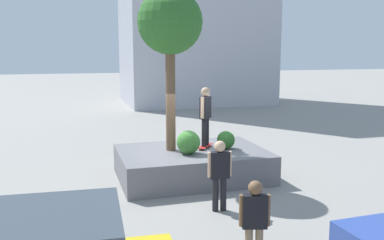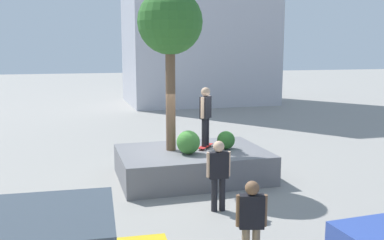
{
  "view_description": "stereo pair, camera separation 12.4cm",
  "coord_description": "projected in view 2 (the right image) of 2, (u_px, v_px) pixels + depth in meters",
  "views": [
    {
      "loc": [
        3.41,
        11.88,
        3.74
      ],
      "look_at": [
        -0.07,
        0.17,
        1.73
      ],
      "focal_mm": 39.94,
      "sensor_mm": 36.0,
      "label": 1
    },
    {
      "loc": [
        3.29,
        11.91,
        3.74
      ],
      "look_at": [
        -0.07,
        0.17,
        1.73
      ],
      "focal_mm": 39.94,
      "sensor_mm": 36.0,
      "label": 2
    }
  ],
  "objects": [
    {
      "name": "passerby_with_bag",
      "position": [
        251.0,
        219.0,
        7.24
      ],
      "size": [
        0.52,
        0.28,
        1.58
      ],
      "color": "#847056",
      "rests_on": "ground"
    },
    {
      "name": "planter_ledge",
      "position": [
        192.0,
        164.0,
        12.6
      ],
      "size": [
        4.25,
        2.97,
        0.83
      ],
      "primitive_type": "cube",
      "color": "slate",
      "rests_on": "ground"
    },
    {
      "name": "hedge_clump",
      "position": [
        226.0,
        140.0,
        12.66
      ],
      "size": [
        0.54,
        0.54,
        0.54
      ],
      "primitive_type": "sphere",
      "color": "#2D6628",
      "rests_on": "planter_ledge"
    },
    {
      "name": "bystander_watching",
      "position": [
        219.0,
        171.0,
        9.9
      ],
      "size": [
        0.57,
        0.26,
        1.68
      ],
      "color": "black",
      "rests_on": "ground"
    },
    {
      "name": "ground_plane",
      "position": [
        188.0,
        176.0,
        12.8
      ],
      "size": [
        120.0,
        120.0,
        0.0
      ],
      "primitive_type": "plane",
      "color": "gray"
    },
    {
      "name": "plaza_tree",
      "position": [
        170.0,
        25.0,
        11.98
      ],
      "size": [
        1.85,
        1.85,
        4.62
      ],
      "color": "brown",
      "rests_on": "planter_ledge"
    },
    {
      "name": "boxwood_shrub",
      "position": [
        188.0,
        142.0,
        12.04
      ],
      "size": [
        0.67,
        0.67,
        0.67
      ],
      "primitive_type": "sphere",
      "color": "#3D7A33",
      "rests_on": "planter_ledge"
    },
    {
      "name": "skateboard",
      "position": [
        205.0,
        146.0,
        12.79
      ],
      "size": [
        0.66,
        0.76,
        0.07
      ],
      "color": "#A51E1E",
      "rests_on": "planter_ledge"
    },
    {
      "name": "skateboarder",
      "position": [
        206.0,
        112.0,
        12.62
      ],
      "size": [
        0.45,
        0.49,
        1.76
      ],
      "color": "black",
      "rests_on": "skateboard"
    }
  ]
}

